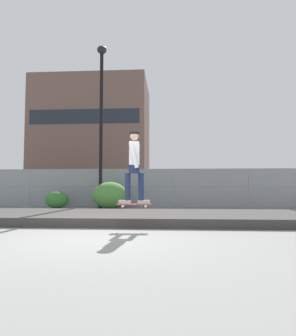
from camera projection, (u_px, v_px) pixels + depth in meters
The scene contains 10 objects.
ground_plane at pixel (91, 239), 5.60m from camera, with size 120.00×120.00×0.00m, color slate.
gravel_berm at pixel (117, 217), 8.53m from camera, with size 10.91×3.14×0.24m, color #3D3A38.
skateboard at pixel (134, 205), 6.73m from camera, with size 0.81×0.24×0.07m.
skater at pixel (134, 163), 6.80m from camera, with size 0.72×0.59×1.69m.
chain_fence at pixel (137, 188), 14.04m from camera, with size 17.73×0.06×1.85m.
street_lamp at pixel (101, 108), 13.40m from camera, with size 0.44×0.44×7.50m.
parked_car_near at pixel (56, 189), 17.88m from camera, with size 4.54×2.25×1.66m.
library_building at pixel (94, 138), 56.38m from camera, with size 20.52×14.27×20.73m.
shrub_left at pixel (57, 200), 13.30m from camera, with size 1.04×0.85×0.80m.
shrub_center at pixel (110, 195), 13.18m from camera, with size 1.57×1.28×1.21m.
Camera 1 is at (1.44, -5.60, 0.99)m, focal length 31.36 mm.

